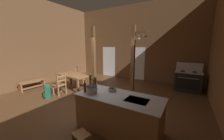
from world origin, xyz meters
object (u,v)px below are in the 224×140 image
(bottle_tall_on_counter, at_px, (85,87))
(stockpot_on_counter, at_px, (92,89))
(mixing_bowl_on_counter, at_px, (112,90))
(kitchen_island, at_px, (118,113))
(bench_along_left_wall, at_px, (32,84))
(ladderback_chair_by_post, at_px, (79,75))
(step_stool, at_px, (82,139))
(dining_table, at_px, (73,76))
(stove_range, at_px, (188,81))
(backpack, at_px, (47,90))
(ladderback_chair_near_window, at_px, (60,85))

(bottle_tall_on_counter, bearing_deg, stockpot_on_counter, 9.63)
(mixing_bowl_on_counter, xyz_separation_m, bottle_tall_on_counter, (-0.59, -0.43, 0.09))
(kitchen_island, xyz_separation_m, bench_along_left_wall, (-5.16, 0.62, -0.17))
(ladderback_chair_by_post, bearing_deg, kitchen_island, -33.84)
(step_stool, bearing_deg, ladderback_chair_by_post, 134.78)
(dining_table, bearing_deg, ladderback_chair_by_post, 118.18)
(mixing_bowl_on_counter, bearing_deg, stove_range, 66.25)
(stove_range, height_order, ladderback_chair_by_post, stove_range)
(kitchen_island, bearing_deg, bottle_tall_on_counter, -166.73)
(dining_table, bearing_deg, stockpot_on_counter, -34.99)
(bench_along_left_wall, bearing_deg, step_stool, -17.78)
(step_stool, relative_size, backpack, 0.71)
(backpack, bearing_deg, bottle_tall_on_counter, -12.54)
(kitchen_island, xyz_separation_m, ladderback_chair_near_window, (-3.41, 0.90, -0.01))
(stove_range, relative_size, dining_table, 0.74)
(kitchen_island, height_order, stove_range, stove_range)
(dining_table, height_order, ladderback_chair_by_post, ladderback_chair_by_post)
(dining_table, distance_m, mixing_bowl_on_counter, 3.53)
(kitchen_island, bearing_deg, ladderback_chair_by_post, 146.16)
(step_stool, bearing_deg, mixing_bowl_on_counter, 84.15)
(bench_along_left_wall, relative_size, bottle_tall_on_counter, 3.66)
(stove_range, distance_m, mixing_bowl_on_counter, 4.53)
(step_stool, distance_m, mixing_bowl_on_counter, 1.37)
(stockpot_on_counter, distance_m, mixing_bowl_on_counter, 0.55)
(stove_range, xyz_separation_m, stockpot_on_counter, (-2.19, -4.52, 0.55))
(ladderback_chair_by_post, xyz_separation_m, mixing_bowl_on_counter, (3.62, -2.42, 0.52))
(ladderback_chair_near_window, distance_m, backpack, 0.56)
(kitchen_island, relative_size, backpack, 3.65)
(step_stool, height_order, stockpot_on_counter, stockpot_on_counter)
(ladderback_chair_near_window, relative_size, ladderback_chair_by_post, 1.00)
(step_stool, relative_size, bottle_tall_on_counter, 1.29)
(bench_along_left_wall, height_order, stockpot_on_counter, stockpot_on_counter)
(kitchen_island, distance_m, stockpot_on_counter, 0.91)
(ladderback_chair_by_post, height_order, backpack, ladderback_chair_by_post)
(dining_table, height_order, backpack, dining_table)
(ladderback_chair_by_post, distance_m, bottle_tall_on_counter, 4.21)
(kitchen_island, relative_size, bottle_tall_on_counter, 6.69)
(stove_range, height_order, dining_table, stove_range)
(step_stool, bearing_deg, stove_range, 69.78)
(dining_table, bearing_deg, stove_range, 27.40)
(dining_table, relative_size, stockpot_on_counter, 4.98)
(ladderback_chair_near_window, relative_size, mixing_bowl_on_counter, 4.17)
(kitchen_island, height_order, mixing_bowl_on_counter, mixing_bowl_on_counter)
(bench_along_left_wall, relative_size, mixing_bowl_on_counter, 5.23)
(ladderback_chair_near_window, bearing_deg, ladderback_chair_by_post, 106.91)
(stove_range, relative_size, step_stool, 3.14)
(kitchen_island, height_order, dining_table, kitchen_island)
(step_stool, xyz_separation_m, bench_along_left_wall, (-4.73, 1.52, 0.12))
(kitchen_island, bearing_deg, mixing_bowl_on_counter, 145.34)
(bench_along_left_wall, bearing_deg, stove_range, 29.16)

